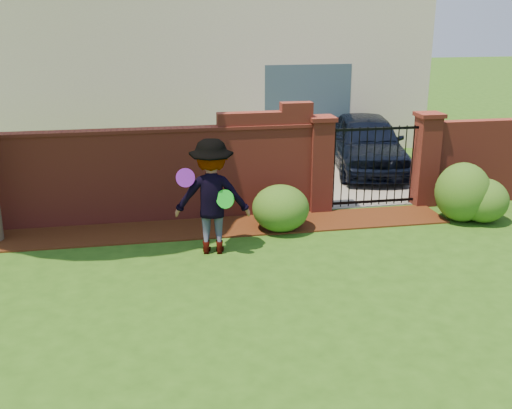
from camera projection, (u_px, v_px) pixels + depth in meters
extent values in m
cube|color=#264F13|center=(227.00, 316.00, 7.98)|extent=(80.00, 80.00, 0.01)
cube|color=#37170A|center=(149.00, 232.00, 10.93)|extent=(11.10, 1.08, 0.03)
cube|color=maroon|center=(79.00, 180.00, 11.08)|extent=(8.70, 0.25, 1.70)
cube|color=maroon|center=(265.00, 120.00, 11.38)|extent=(1.80, 0.25, 0.30)
cube|color=maroon|center=(296.00, 106.00, 11.41)|extent=(0.60, 0.25, 0.16)
cube|color=maroon|center=(74.00, 133.00, 10.81)|extent=(8.70, 0.31, 0.06)
cube|color=maroon|center=(320.00, 166.00, 11.86)|extent=(0.42, 0.42, 1.80)
cube|color=maroon|center=(322.00, 118.00, 11.57)|extent=(0.50, 0.50, 0.08)
cube|color=maroon|center=(426.00, 161.00, 12.24)|extent=(0.42, 0.42, 1.80)
cube|color=maroon|center=(430.00, 115.00, 11.96)|extent=(0.50, 0.50, 0.08)
cylinder|color=black|center=(334.00, 168.00, 11.93)|extent=(0.02, 0.02, 1.60)
cylinder|color=black|center=(342.00, 168.00, 11.96)|extent=(0.02, 0.02, 1.60)
cylinder|color=black|center=(350.00, 167.00, 11.98)|extent=(0.02, 0.02, 1.60)
cylinder|color=black|center=(358.00, 167.00, 12.01)|extent=(0.02, 0.02, 1.60)
cylinder|color=black|center=(366.00, 167.00, 12.04)|extent=(0.02, 0.02, 1.60)
cylinder|color=black|center=(374.00, 166.00, 12.07)|extent=(0.02, 0.02, 1.60)
cylinder|color=black|center=(381.00, 166.00, 12.10)|extent=(0.02, 0.02, 1.60)
cylinder|color=black|center=(389.00, 166.00, 12.12)|extent=(0.02, 0.02, 1.60)
cylinder|color=black|center=(397.00, 165.00, 12.15)|extent=(0.02, 0.02, 1.60)
cylinder|color=black|center=(404.00, 165.00, 12.18)|extent=(0.02, 0.02, 1.60)
cylinder|color=black|center=(412.00, 164.00, 12.21)|extent=(0.02, 0.02, 1.60)
cube|color=black|center=(371.00, 201.00, 12.29)|extent=(1.78, 0.03, 0.05)
cube|color=black|center=(376.00, 129.00, 11.84)|extent=(1.78, 0.03, 0.05)
cube|color=gray|center=(317.00, 160.00, 16.07)|extent=(3.20, 8.00, 0.01)
cube|color=beige|center=(203.00, 37.00, 18.45)|extent=(12.00, 6.00, 6.00)
cube|color=#384C5B|center=(307.00, 109.00, 16.68)|extent=(2.40, 0.12, 2.40)
imported|color=black|center=(368.00, 144.00, 14.77)|extent=(2.31, 4.26, 1.38)
ellipsoid|color=#225319|center=(281.00, 208.00, 10.92)|extent=(1.03, 1.03, 0.84)
ellipsoid|color=#225319|center=(463.00, 192.00, 11.39)|extent=(1.02, 1.02, 1.12)
ellipsoid|color=#225319|center=(483.00, 200.00, 11.38)|extent=(0.93, 0.93, 0.83)
imported|color=gray|center=(212.00, 197.00, 9.78)|extent=(1.32, 0.90, 1.89)
cylinder|color=purple|center=(185.00, 178.00, 9.49)|extent=(0.31, 0.12, 0.30)
cylinder|color=green|center=(225.00, 199.00, 9.57)|extent=(0.29, 0.22, 0.30)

